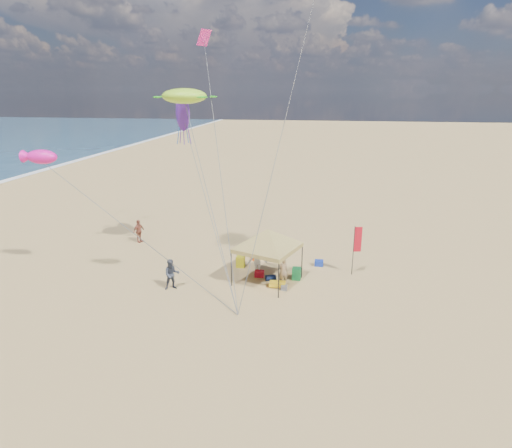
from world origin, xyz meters
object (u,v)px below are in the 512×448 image
object	(u,v)px
person_near_b	(172,274)
person_far_a	(139,231)
feather_flag	(357,242)
cooler_blue	(319,263)
cooler_red	(259,274)
beach_cart	(277,284)
canopy_tent	(268,231)
chair_yellow	(241,261)
person_near_a	(283,271)
chair_green	(296,274)
person_near_c	(257,259)

from	to	relation	value
person_near_b	person_far_a	distance (m)	8.61
feather_flag	cooler_blue	xyz separation A→B (m)	(-2.15, 0.98, -1.86)
cooler_red	beach_cart	size ratio (longest dim) A/B	0.60
cooler_blue	beach_cart	distance (m)	4.15
cooler_red	person_near_b	distance (m)	5.19
feather_flag	cooler_blue	world-z (taller)	feather_flag
canopy_tent	person_far_a	size ratio (longest dim) A/B	3.32
chair_yellow	person_near_a	distance (m)	3.62
chair_green	person_far_a	xyz separation A→B (m)	(-11.79, 4.57, 0.50)
canopy_tent	person_near_c	size ratio (longest dim) A/B	2.98
cooler_red	person_near_b	world-z (taller)	person_near_b
person_near_a	person_near_b	bearing A→B (deg)	-9.01
person_near_a	canopy_tent	bearing A→B (deg)	-36.56
canopy_tent	cooler_blue	distance (m)	5.00
cooler_blue	person_near_a	world-z (taller)	person_near_a
cooler_blue	person_near_a	distance (m)	3.70
canopy_tent	chair_green	distance (m)	3.26
chair_yellow	beach_cart	bearing A→B (deg)	-44.34
cooler_red	beach_cart	xyz separation A→B (m)	(1.22, -1.25, 0.01)
canopy_tent	person_near_b	world-z (taller)	canopy_tent
canopy_tent	chair_green	bearing A→B (deg)	21.12
cooler_red	person_near_a	distance (m)	1.81
cooler_red	chair_yellow	distance (m)	1.93
cooler_blue	person_near_b	xyz separation A→B (m)	(-8.02, -4.63, 0.69)
cooler_blue	cooler_red	bearing A→B (deg)	-147.05
chair_green	person_near_c	world-z (taller)	person_near_c
feather_flag	person_near_b	size ratio (longest dim) A/B	1.74
chair_green	chair_yellow	world-z (taller)	same
chair_green	beach_cart	size ratio (longest dim) A/B	0.78
person_near_b	beach_cart	bearing A→B (deg)	-15.01
person_near_a	person_near_c	world-z (taller)	person_near_c
feather_flag	person_near_b	distance (m)	10.86
person_far_a	person_near_c	bearing A→B (deg)	-93.95
cooler_blue	person_near_c	distance (m)	4.15
feather_flag	beach_cart	distance (m)	5.39
person_far_a	chair_yellow	bearing A→B (deg)	-92.02
canopy_tent	cooler_red	xyz separation A→B (m)	(-0.55, 0.61, -2.91)
cooler_blue	chair_yellow	distance (m)	4.96
chair_yellow	person_near_b	bearing A→B (deg)	-130.36
cooler_blue	person_near_c	world-z (taller)	person_near_c
beach_cart	person_near_c	size ratio (longest dim) A/B	0.48
cooler_blue	person_near_a	xyz separation A→B (m)	(-1.98, -3.07, 0.62)
chair_green	person_near_c	size ratio (longest dim) A/B	0.37
chair_green	person_near_a	world-z (taller)	person_near_a
person_near_a	cooler_blue	bearing A→B (deg)	-146.38
feather_flag	cooler_blue	size ratio (longest dim) A/B	5.69
beach_cart	cooler_blue	bearing A→B (deg)	57.27
beach_cart	person_near_c	bearing A→B (deg)	129.90
beach_cart	person_near_b	world-z (taller)	person_near_b
person_far_a	cooler_red	bearing A→B (deg)	-95.79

